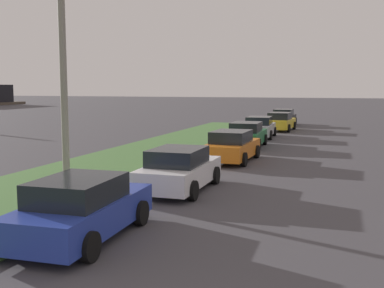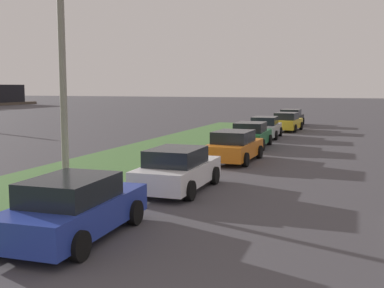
{
  "view_description": "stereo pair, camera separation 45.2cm",
  "coord_description": "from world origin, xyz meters",
  "px_view_note": "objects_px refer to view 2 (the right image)",
  "views": [
    {
      "loc": [
        -3.92,
        -1.72,
        3.54
      ],
      "look_at": [
        13.28,
        4.03,
        1.34
      ],
      "focal_mm": 44.48,
      "sensor_mm": 36.0,
      "label": 1
    },
    {
      "loc": [
        -3.77,
        -2.15,
        3.54
      ],
      "look_at": [
        13.28,
        4.03,
        1.34
      ],
      "focal_mm": 44.48,
      "sensor_mm": 36.0,
      "label": 2
    }
  ],
  "objects_px": {
    "parked_car_silver": "(265,127)",
    "parked_car_black": "(291,117)",
    "parked_car_green": "(251,135)",
    "parked_car_yellow": "(287,122)",
    "parked_car_white": "(178,170)",
    "parked_car_orange": "(234,146)",
    "streetlight": "(72,61)",
    "parked_car_blue": "(74,208)"
  },
  "relations": [
    {
      "from": "parked_car_yellow",
      "to": "parked_car_black",
      "type": "distance_m",
      "value": 5.68
    },
    {
      "from": "parked_car_silver",
      "to": "streetlight",
      "type": "height_order",
      "value": "streetlight"
    },
    {
      "from": "parked_car_green",
      "to": "parked_car_black",
      "type": "distance_m",
      "value": 16.88
    },
    {
      "from": "parked_car_white",
      "to": "parked_car_silver",
      "type": "relative_size",
      "value": 0.99
    },
    {
      "from": "parked_car_white",
      "to": "streetlight",
      "type": "xyz_separation_m",
      "value": [
        -1.16,
        3.3,
        3.67
      ]
    },
    {
      "from": "parked_car_blue",
      "to": "parked_car_yellow",
      "type": "height_order",
      "value": "same"
    },
    {
      "from": "parked_car_orange",
      "to": "parked_car_silver",
      "type": "distance_m",
      "value": 10.98
    },
    {
      "from": "parked_car_blue",
      "to": "parked_car_orange",
      "type": "distance_m",
      "value": 12.43
    },
    {
      "from": "parked_car_green",
      "to": "parked_car_silver",
      "type": "height_order",
      "value": "same"
    },
    {
      "from": "parked_car_black",
      "to": "parked_car_yellow",
      "type": "bearing_deg",
      "value": -174.75
    },
    {
      "from": "parked_car_black",
      "to": "parked_car_green",
      "type": "bearing_deg",
      "value": -179.31
    },
    {
      "from": "parked_car_orange",
      "to": "parked_car_black",
      "type": "relative_size",
      "value": 1.01
    },
    {
      "from": "parked_car_white",
      "to": "parked_car_green",
      "type": "bearing_deg",
      "value": 0.63
    },
    {
      "from": "streetlight",
      "to": "parked_car_green",
      "type": "bearing_deg",
      "value": -12.68
    },
    {
      "from": "parked_car_blue",
      "to": "parked_car_silver",
      "type": "relative_size",
      "value": 1.0
    },
    {
      "from": "parked_car_white",
      "to": "streetlight",
      "type": "bearing_deg",
      "value": 108.72
    },
    {
      "from": "parked_car_white",
      "to": "parked_car_yellow",
      "type": "bearing_deg",
      "value": -0.93
    },
    {
      "from": "parked_car_white",
      "to": "parked_car_orange",
      "type": "relative_size",
      "value": 1.0
    },
    {
      "from": "parked_car_white",
      "to": "parked_car_yellow",
      "type": "xyz_separation_m",
      "value": [
        23.51,
        -0.11,
        0.0
      ]
    },
    {
      "from": "parked_car_yellow",
      "to": "parked_car_orange",
      "type": "bearing_deg",
      "value": -176.95
    },
    {
      "from": "parked_car_silver",
      "to": "parked_car_orange",
      "type": "bearing_deg",
      "value": -179.14
    },
    {
      "from": "parked_car_silver",
      "to": "parked_car_black",
      "type": "height_order",
      "value": "same"
    },
    {
      "from": "parked_car_green",
      "to": "parked_car_silver",
      "type": "relative_size",
      "value": 0.99
    },
    {
      "from": "parked_car_green",
      "to": "parked_car_yellow",
      "type": "bearing_deg",
      "value": -3.97
    },
    {
      "from": "streetlight",
      "to": "parked_car_silver",
      "type": "bearing_deg",
      "value": -8.39
    },
    {
      "from": "parked_car_white",
      "to": "parked_car_green",
      "type": "distance_m",
      "value": 12.28
    },
    {
      "from": "parked_car_black",
      "to": "streetlight",
      "type": "height_order",
      "value": "streetlight"
    },
    {
      "from": "parked_car_orange",
      "to": "parked_car_yellow",
      "type": "height_order",
      "value": "same"
    },
    {
      "from": "parked_car_blue",
      "to": "streetlight",
      "type": "distance_m",
      "value": 6.49
    },
    {
      "from": "parked_car_black",
      "to": "streetlight",
      "type": "relative_size",
      "value": 0.57
    },
    {
      "from": "parked_car_orange",
      "to": "parked_car_green",
      "type": "distance_m",
      "value": 5.52
    },
    {
      "from": "parked_car_yellow",
      "to": "streetlight",
      "type": "height_order",
      "value": "streetlight"
    },
    {
      "from": "parked_car_green",
      "to": "parked_car_black",
      "type": "bearing_deg",
      "value": -1.66
    },
    {
      "from": "parked_car_blue",
      "to": "parked_car_yellow",
      "type": "distance_m",
      "value": 29.15
    },
    {
      "from": "parked_car_white",
      "to": "parked_car_green",
      "type": "xyz_separation_m",
      "value": [
        12.28,
        0.28,
        0.0
      ]
    },
    {
      "from": "parked_car_yellow",
      "to": "streetlight",
      "type": "relative_size",
      "value": 0.58
    },
    {
      "from": "parked_car_green",
      "to": "parked_car_white",
      "type": "bearing_deg",
      "value": 179.31
    },
    {
      "from": "streetlight",
      "to": "parked_car_blue",
      "type": "bearing_deg",
      "value": -146.73
    },
    {
      "from": "parked_car_silver",
      "to": "parked_car_black",
      "type": "xyz_separation_m",
      "value": [
        11.43,
        -0.14,
        0.0
      ]
    },
    {
      "from": "parked_car_blue",
      "to": "parked_car_black",
      "type": "height_order",
      "value": "same"
    },
    {
      "from": "parked_car_white",
      "to": "parked_car_orange",
      "type": "bearing_deg",
      "value": -2.25
    },
    {
      "from": "parked_car_yellow",
      "to": "parked_car_black",
      "type": "bearing_deg",
      "value": 7.67
    }
  ]
}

